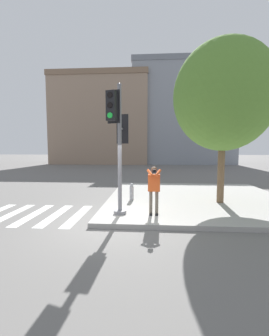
{
  "coord_description": "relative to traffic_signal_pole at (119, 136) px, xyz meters",
  "views": [
    {
      "loc": [
        1.36,
        -6.9,
        2.38
      ],
      "look_at": [
        0.81,
        0.86,
        1.71
      ],
      "focal_mm": 24.0,
      "sensor_mm": 36.0,
      "label": 1
    }
  ],
  "objects": [
    {
      "name": "sidewalk_corner",
      "position": [
        3.2,
        2.93,
        -2.73
      ],
      "size": [
        8.0,
        8.0,
        0.16
      ],
      "color": "#9E9B96",
      "rests_on": "ground_plane"
    },
    {
      "name": "fire_hydrant",
      "position": [
        0.26,
        2.04,
        -2.29
      ],
      "size": [
        0.18,
        0.24,
        0.74
      ],
      "color": "#99999E",
      "rests_on": "sidewalk_corner"
    },
    {
      "name": "crosswalk_stripes",
      "position": [
        -3.97,
        0.18,
        -2.81
      ],
      "size": [
        5.28,
        2.69,
        0.01
      ],
      "color": "silver",
      "rests_on": "ground_plane"
    },
    {
      "name": "ground_plane",
      "position": [
        -0.3,
        -0.57,
        -2.81
      ],
      "size": [
        160.0,
        160.0,
        0.0
      ],
      "primitive_type": "plane",
      "color": "slate"
    },
    {
      "name": "building_right",
      "position": [
        6.04,
        30.15,
        5.08
      ],
      "size": [
        15.6,
        9.01,
        15.77
      ],
      "color": "gray",
      "rests_on": "ground_plane"
    },
    {
      "name": "person_photographer",
      "position": [
        1.18,
        -0.02,
        -1.68
      ],
      "size": [
        0.5,
        0.53,
        1.63
      ],
      "color": "black",
      "rests_on": "sidewalk_corner"
    },
    {
      "name": "street_tree",
      "position": [
        3.95,
        1.92,
        1.65
      ],
      "size": [
        3.97,
        3.97,
        6.5
      ],
      "color": "brown",
      "rests_on": "sidewalk_corner"
    },
    {
      "name": "building_left",
      "position": [
        -6.82,
        29.25,
        4.13
      ],
      "size": [
        15.07,
        8.37,
        13.85
      ],
      "color": "gray",
      "rests_on": "ground_plane"
    },
    {
      "name": "traffic_signal_pole",
      "position": [
        0.0,
        0.0,
        0.0
      ],
      "size": [
        0.59,
        1.45,
        4.36
      ],
      "color": "slate",
      "rests_on": "sidewalk_corner"
    }
  ]
}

